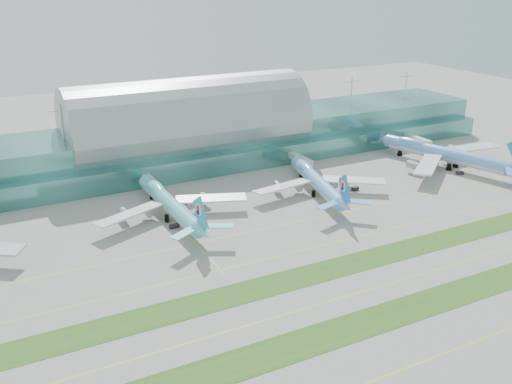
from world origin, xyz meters
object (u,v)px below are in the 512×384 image
terminal (189,136)px  airliner_c (317,180)px  airliner_d (445,153)px  airliner_b (169,203)px

terminal → airliner_c: (33.89, -65.97, -8.36)m
airliner_d → airliner_c: bearing=165.0°
airliner_b → airliner_c: (66.08, -4.36, -0.21)m
airliner_c → airliner_d: 76.43m
terminal → airliner_d: bearing=-30.3°
terminal → airliner_d: terminal is taller
airliner_c → airliner_d: size_ratio=0.84×
terminal → airliner_c: 74.64m
airliner_b → airliner_c: size_ratio=1.05×
airliner_d → terminal: bearing=133.6°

